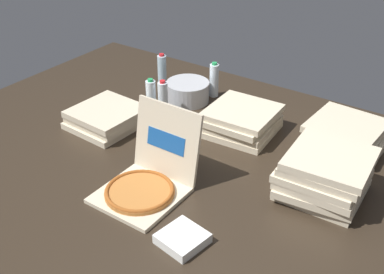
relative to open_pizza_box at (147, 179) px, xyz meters
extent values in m
cube|color=#2D2319|center=(0.03, 0.25, -0.08)|extent=(3.20, 2.40, 0.02)
cube|color=beige|center=(0.00, -0.06, -0.06)|extent=(0.37, 0.37, 0.02)
cylinder|color=#B77033|center=(0.00, -0.06, -0.04)|extent=(0.34, 0.34, 0.02)
torus|color=#9C501E|center=(0.00, -0.06, -0.03)|extent=(0.33, 0.33, 0.02)
cube|color=beige|center=(0.00, 0.17, 0.13)|extent=(0.37, 0.09, 0.37)
cube|color=#19519E|center=(0.00, 0.16, 0.14)|extent=(0.22, 0.02, 0.09)
cube|color=beige|center=(0.66, 0.94, -0.05)|extent=(0.39, 0.39, 0.04)
cube|color=#19519E|center=(0.66, 0.94, -0.03)|extent=(0.24, 0.08, 0.00)
cube|color=beige|center=(0.66, 0.95, -0.01)|extent=(0.38, 0.38, 0.04)
cube|color=beige|center=(0.64, 0.95, 0.02)|extent=(0.39, 0.39, 0.04)
cube|color=beige|center=(0.64, 0.94, 0.06)|extent=(0.39, 0.39, 0.04)
cube|color=beige|center=(-0.61, 0.35, -0.05)|extent=(0.39, 0.39, 0.04)
cube|color=beige|center=(-0.60, 0.37, -0.01)|extent=(0.39, 0.39, 0.04)
cube|color=beige|center=(-0.60, 0.36, 0.02)|extent=(0.39, 0.39, 0.04)
cube|color=beige|center=(0.70, 0.47, -0.05)|extent=(0.39, 0.39, 0.04)
cube|color=#19519E|center=(0.70, 0.47, -0.03)|extent=(0.24, 0.08, 0.00)
cube|color=beige|center=(0.70, 0.45, -0.01)|extent=(0.41, 0.41, 0.04)
cube|color=beige|center=(0.70, 0.46, 0.02)|extent=(0.38, 0.38, 0.04)
cube|color=#19519E|center=(0.70, 0.46, 0.04)|extent=(0.24, 0.07, 0.00)
cube|color=beige|center=(0.69, 0.45, 0.06)|extent=(0.39, 0.39, 0.04)
cube|color=#19519E|center=(0.69, 0.45, 0.08)|extent=(0.24, 0.08, 0.00)
cube|color=beige|center=(0.71, 0.47, 0.10)|extent=(0.39, 0.39, 0.04)
cube|color=#19519E|center=(0.71, 0.47, 0.12)|extent=(0.25, 0.08, 0.00)
cube|color=beige|center=(0.72, 0.47, 0.14)|extent=(0.40, 0.40, 0.04)
cube|color=beige|center=(0.09, 0.75, -0.05)|extent=(0.40, 0.40, 0.04)
cube|color=#19519E|center=(0.09, 0.75, -0.03)|extent=(0.25, 0.08, 0.00)
cube|color=beige|center=(0.09, 0.76, -0.01)|extent=(0.39, 0.39, 0.04)
cube|color=beige|center=(0.08, 0.75, 0.02)|extent=(0.38, 0.38, 0.04)
cube|color=beige|center=(0.09, 0.76, 0.06)|extent=(0.39, 0.39, 0.04)
cylinder|color=#B7BABF|center=(-0.40, 0.90, 0.00)|extent=(0.28, 0.28, 0.13)
cylinder|color=white|center=(-0.41, 0.65, 0.04)|extent=(0.06, 0.06, 0.22)
cylinder|color=red|center=(-0.41, 0.65, 0.16)|extent=(0.03, 0.03, 0.02)
cylinder|color=white|center=(-0.48, 0.63, 0.04)|extent=(0.06, 0.06, 0.22)
cylinder|color=#239951|center=(-0.48, 0.63, 0.16)|extent=(0.03, 0.03, 0.02)
cylinder|color=silver|center=(-0.68, 0.99, 0.04)|extent=(0.06, 0.06, 0.22)
cylinder|color=red|center=(-0.68, 0.99, 0.16)|extent=(0.03, 0.03, 0.02)
cylinder|color=white|center=(-0.30, 1.07, 0.04)|extent=(0.06, 0.06, 0.22)
cylinder|color=#239951|center=(-0.30, 1.07, 0.16)|extent=(0.03, 0.03, 0.02)
cube|color=white|center=(0.35, -0.19, -0.05)|extent=(0.21, 0.21, 0.04)
camera|label=1|loc=(1.23, -1.40, 1.36)|focal=44.62mm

